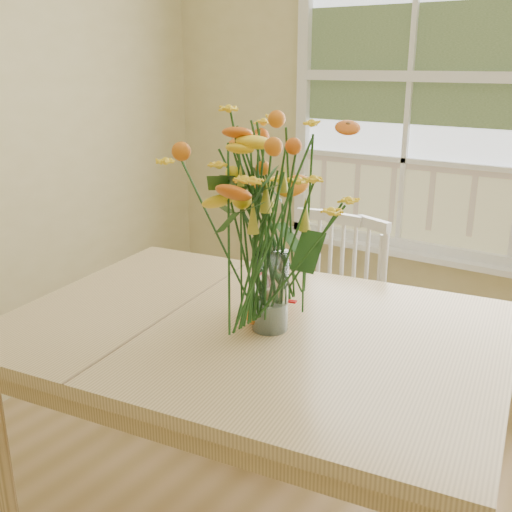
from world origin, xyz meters
The scene contains 6 objects.
dining_table centered at (-0.47, 0.78, 0.73)m, with size 1.69×1.33×0.83m.
windsor_chair centered at (-0.60, 1.56, 0.54)m, with size 0.46×0.44×0.96m.
flower_vase centered at (-0.41, 0.78, 1.20)m, with size 0.53×0.53×0.62m.
pumpkin centered at (-0.44, 0.78, 0.86)m, with size 0.10×0.10×0.08m, color #CA4B17.
turkey_figurine centered at (-0.49, 0.89, 0.87)m, with size 0.09×0.07×0.10m.
dark_gourd centered at (-0.50, 0.91, 0.86)m, with size 0.13×0.12×0.07m.
Camera 1 is at (0.52, -0.65, 1.62)m, focal length 42.00 mm.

